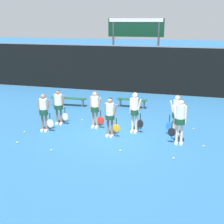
{
  "coord_description": "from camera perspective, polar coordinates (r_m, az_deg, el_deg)",
  "views": [
    {
      "loc": [
        3.46,
        -12.1,
        4.65
      ],
      "look_at": [
        0.0,
        0.08,
        0.93
      ],
      "focal_mm": 50.0,
      "sensor_mm": 36.0,
      "label": 1
    }
  ],
  "objects": [
    {
      "name": "bench_far",
      "position": [
        17.28,
        3.66,
        2.14
      ],
      "size": [
        1.67,
        0.45,
        0.48
      ],
      "rotation": [
        0.0,
        0.0,
        -0.06
      ],
      "color": "#19472D",
      "rests_on": "ground_plane"
    },
    {
      "name": "fence_windscreen",
      "position": [
        20.66,
        6.07,
        7.71
      ],
      "size": [
        60.0,
        0.08,
        3.11
      ],
      "color": "black",
      "rests_on": "ground_plane"
    },
    {
      "name": "tennis_ball_1",
      "position": [
        14.62,
        -11.53,
        -2.38
      ],
      "size": [
        0.07,
        0.07,
        0.07
      ],
      "primitive_type": "sphere",
      "color": "#CCE033",
      "rests_on": "ground_plane"
    },
    {
      "name": "tennis_ball_0",
      "position": [
        12.88,
        -16.96,
        -5.37
      ],
      "size": [
        0.07,
        0.07,
        0.07
      ],
      "primitive_type": "sphere",
      "color": "#CCE033",
      "rests_on": "ground_plane"
    },
    {
      "name": "player_4",
      "position": [
        13.84,
        -3.13,
        1.0
      ],
      "size": [
        0.66,
        0.37,
        1.68
      ],
      "rotation": [
        0.0,
        0.0,
        -0.05
      ],
      "color": "tan",
      "rests_on": "ground_plane"
    },
    {
      "name": "tennis_ball_3",
      "position": [
        14.33,
        14.67,
        -2.98
      ],
      "size": [
        0.07,
        0.07,
        0.07
      ],
      "primitive_type": "sphere",
      "color": "#CCE033",
      "rests_on": "ground_plane"
    },
    {
      "name": "tennis_ball_7",
      "position": [
        15.15,
        -5.52,
        -1.45
      ],
      "size": [
        0.07,
        0.07,
        0.07
      ],
      "primitive_type": "sphere",
      "color": "#CCE033",
      "rests_on": "ground_plane"
    },
    {
      "name": "tennis_ball_5",
      "position": [
        11.59,
        1.53,
        -7.09
      ],
      "size": [
        0.07,
        0.07,
        0.07
      ],
      "primitive_type": "sphere",
      "color": "#CCE033",
      "rests_on": "ground_plane"
    },
    {
      "name": "tennis_ball_2",
      "position": [
        12.5,
        16.41,
        -6.01
      ],
      "size": [
        0.07,
        0.07,
        0.07
      ],
      "primitive_type": "sphere",
      "color": "#CCE033",
      "rests_on": "ground_plane"
    },
    {
      "name": "player_6",
      "position": [
        13.14,
        11.72,
        -0.01
      ],
      "size": [
        0.65,
        0.37,
        1.74
      ],
      "rotation": [
        0.0,
        0.0,
        -0.05
      ],
      "color": "beige",
      "rests_on": "ground_plane"
    },
    {
      "name": "player_5",
      "position": [
        13.25,
        4.19,
        0.49
      ],
      "size": [
        0.62,
        0.34,
        1.75
      ],
      "rotation": [
        0.0,
        0.0,
        -0.07
      ],
      "color": "beige",
      "rests_on": "ground_plane"
    },
    {
      "name": "player_3",
      "position": [
        14.51,
        -9.75,
        1.41
      ],
      "size": [
        0.68,
        0.41,
        1.63
      ],
      "rotation": [
        0.0,
        0.0,
        0.16
      ],
      "color": "#8C664C",
      "rests_on": "ground_plane"
    },
    {
      "name": "player_0",
      "position": [
        13.7,
        -12.38,
        0.41
      ],
      "size": [
        0.67,
        0.37,
        1.66
      ],
      "rotation": [
        0.0,
        0.0,
        0.05
      ],
      "color": "#8C664C",
      "rests_on": "ground_plane"
    },
    {
      "name": "bench_courtside",
      "position": [
        17.78,
        -7.96,
        2.41
      ],
      "size": [
        2.05,
        0.49,
        0.47
      ],
      "rotation": [
        0.0,
        0.0,
        0.06
      ],
      "color": "#19472D",
      "rests_on": "ground_plane"
    },
    {
      "name": "player_2",
      "position": [
        12.22,
        12.33,
        -1.04
      ],
      "size": [
        0.68,
        0.39,
        1.81
      ],
      "rotation": [
        0.0,
        0.0,
        0.06
      ],
      "color": "beige",
      "rests_on": "ground_plane"
    },
    {
      "name": "scoreboard",
      "position": [
        22.55,
        4.34,
        14.12
      ],
      "size": [
        3.95,
        0.15,
        4.81
      ],
      "color": "#515156",
      "rests_on": "ground_plane"
    },
    {
      "name": "ground_plane",
      "position": [
        13.42,
        -0.11,
        -3.9
      ],
      "size": [
        140.0,
        140.0,
        0.0
      ],
      "primitive_type": "plane",
      "color": "#235684"
    },
    {
      "name": "player_1",
      "position": [
        12.74,
        -0.35,
        -0.31
      ],
      "size": [
        0.65,
        0.38,
        1.67
      ],
      "rotation": [
        0.0,
        0.0,
        -0.08
      ],
      "color": "#8C664C",
      "rests_on": "ground_plane"
    },
    {
      "name": "tennis_ball_6",
      "position": [
        13.98,
        -15.72,
        -3.54
      ],
      "size": [
        0.07,
        0.07,
        0.07
      ],
      "primitive_type": "sphere",
      "color": "#CCE033",
      "rests_on": "ground_plane"
    },
    {
      "name": "tennis_ball_4",
      "position": [
        11.85,
        -11.04,
        -6.88
      ],
      "size": [
        0.07,
        0.07,
        0.07
      ],
      "primitive_type": "sphere",
      "color": "#CCE033",
      "rests_on": "ground_plane"
    },
    {
      "name": "tennis_ball_8",
      "position": [
        11.2,
        11.17,
        -8.29
      ],
      "size": [
        0.07,
        0.07,
        0.07
      ],
      "primitive_type": "sphere",
      "color": "#CCE033",
      "rests_on": "ground_plane"
    }
  ]
}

